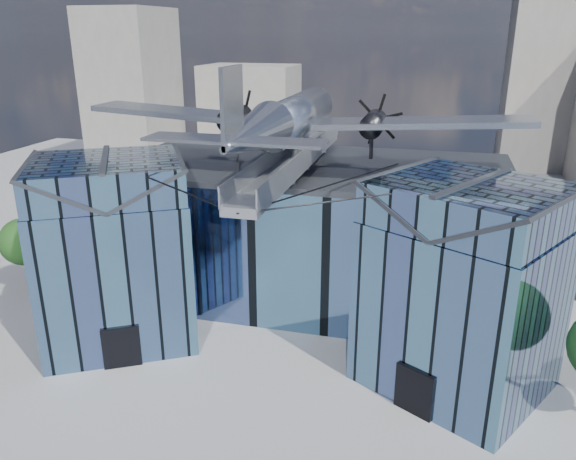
# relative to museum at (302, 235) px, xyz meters

# --- Properties ---
(ground_plane) EXTENTS (120.00, 120.00, 0.00)m
(ground_plane) POSITION_rel_museum_xyz_m (-0.00, -5.82, -5.54)
(ground_plane) COLOR gray
(museum) EXTENTS (32.88, 24.50, 17.60)m
(museum) POSITION_rel_museum_xyz_m (0.00, 0.00, 0.00)
(museum) COLOR #476992
(museum) RESTS_ON ground
(bg_towers) EXTENTS (77.00, 24.50, 26.00)m
(bg_towers) POSITION_rel_museum_xyz_m (1.45, 44.67, 4.47)
(bg_towers) COLOR gray
(bg_towers) RESTS_ON ground
(tree_side_w) EXTENTS (4.60, 4.60, 5.66)m
(tree_side_w) POSITION_rel_museum_xyz_m (-21.13, -2.38, -1.71)
(tree_side_w) COLOR #2F2013
(tree_side_w) RESTS_ON ground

